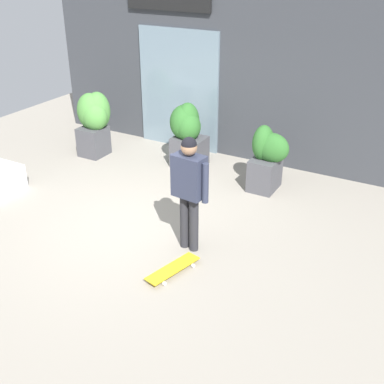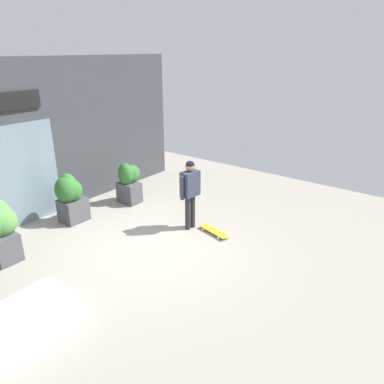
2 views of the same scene
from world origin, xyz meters
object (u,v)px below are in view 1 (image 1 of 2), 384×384
planter_box_left (187,131)px  planter_box_mid (94,119)px  skateboard (173,268)px  skateboarder (189,183)px  planter_box_right (267,157)px

planter_box_left → planter_box_mid: planter_box_mid is taller
planter_box_left → skateboard: bearing=-63.3°
planter_box_left → planter_box_mid: size_ratio=0.96×
skateboarder → planter_box_right: size_ratio=1.45×
skateboarder → planter_box_right: (0.22, 2.32, -0.43)m
skateboard → planter_box_mid: size_ratio=0.67×
skateboarder → planter_box_left: bearing=-143.7°
planter_box_left → planter_box_right: planter_box_left is taller
skateboarder → skateboard: skateboarder is taller
planter_box_left → planter_box_mid: (-1.92, -0.43, 0.06)m
skateboard → planter_box_left: 3.63m
planter_box_right → planter_box_mid: (-3.64, -0.19, 0.17)m
skateboarder → planter_box_left: 2.98m
skateboard → skateboarder: bearing=-156.4°
planter_box_mid → planter_box_right: bearing=3.1°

